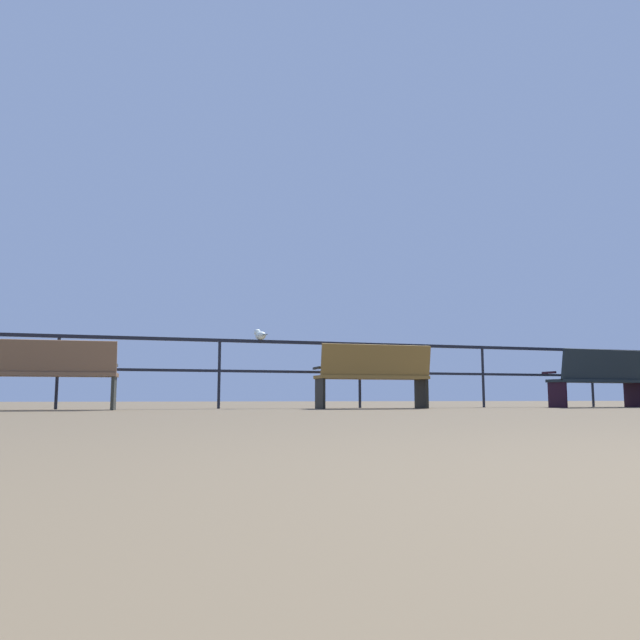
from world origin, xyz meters
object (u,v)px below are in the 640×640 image
at_px(bench_near_left, 50,370).
at_px(bench_near_right, 374,373).
at_px(seagull_on_rail, 260,335).
at_px(bench_far_right, 600,376).

relative_size(bench_near_left, bench_near_right, 0.98).
bearing_deg(bench_near_left, seagull_on_rail, 14.79).
distance_m(bench_near_right, bench_far_right, 4.09).
xyz_separation_m(bench_near_left, seagull_on_rail, (2.89, 0.76, 0.62)).
xyz_separation_m(bench_near_right, seagull_on_rail, (-1.57, 0.77, 0.60)).
bearing_deg(bench_far_right, bench_near_left, 179.92).
xyz_separation_m(bench_near_right, bench_far_right, (4.09, -0.00, 0.00)).
relative_size(bench_near_right, bench_far_right, 0.96).
height_order(bench_near_left, bench_near_right, bench_near_right).
bearing_deg(bench_near_right, seagull_on_rail, 153.85).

